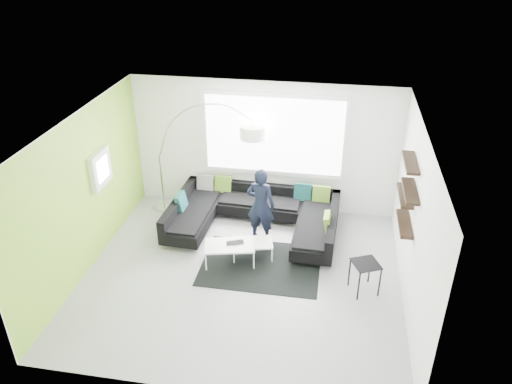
% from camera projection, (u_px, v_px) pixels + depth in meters
% --- Properties ---
extents(ground, '(5.50, 5.50, 0.00)m').
position_uv_depth(ground, '(242.00, 276.00, 8.81)').
color(ground, gray).
rests_on(ground, ground).
extents(room_shell, '(5.54, 5.04, 2.82)m').
position_uv_depth(room_shell, '(245.00, 180.00, 8.11)').
color(room_shell, white).
rests_on(room_shell, ground).
extents(sectional_sofa, '(3.35, 2.15, 0.71)m').
position_uv_depth(sectional_sofa, '(254.00, 218.00, 9.93)').
color(sectional_sofa, black).
rests_on(sectional_sofa, ground).
extents(rug, '(2.14, 1.56, 0.01)m').
position_uv_depth(rug, '(261.00, 265.00, 9.08)').
color(rug, black).
rests_on(rug, ground).
extents(coffee_table, '(1.28, 0.91, 0.38)m').
position_uv_depth(coffee_table, '(241.00, 251.00, 9.16)').
color(coffee_table, white).
rests_on(coffee_table, ground).
extents(arc_lamp, '(2.31, 0.83, 2.44)m').
position_uv_depth(arc_lamp, '(159.00, 156.00, 10.34)').
color(arc_lamp, silver).
rests_on(arc_lamp, ground).
extents(side_table, '(0.55, 0.55, 0.57)m').
position_uv_depth(side_table, '(364.00, 277.00, 8.33)').
color(side_table, black).
rests_on(side_table, ground).
extents(person, '(0.66, 0.52, 1.52)m').
position_uv_depth(person, '(261.00, 205.00, 9.50)').
color(person, black).
rests_on(person, ground).
extents(laptop, '(0.45, 0.41, 0.02)m').
position_uv_depth(laptop, '(235.00, 244.00, 9.00)').
color(laptop, black).
rests_on(laptop, coffee_table).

